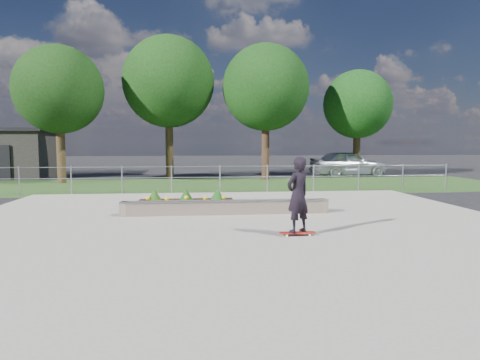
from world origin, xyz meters
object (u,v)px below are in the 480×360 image
at_px(planter_bed, 186,202).
at_px(parked_car, 348,164).
at_px(skateboarder, 298,195).
at_px(grind_ledge, 226,207).

relative_size(planter_bed, parked_car, 0.62).
bearing_deg(skateboarder, grind_ledge, 114.12).
bearing_deg(skateboarder, planter_bed, 120.56).
distance_m(grind_ledge, skateboarder, 3.43).
xyz_separation_m(planter_bed, parked_car, (9.95, 12.61, 0.57)).
height_order(planter_bed, parked_car, parked_car).
relative_size(skateboarder, parked_car, 0.37).
distance_m(skateboarder, parked_car, 18.47).
xyz_separation_m(planter_bed, skateboarder, (2.55, -4.31, 0.73)).
bearing_deg(planter_bed, skateboarder, -59.44).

